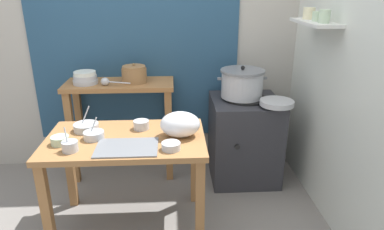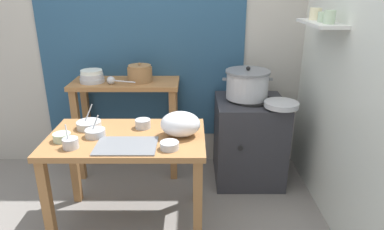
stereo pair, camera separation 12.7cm
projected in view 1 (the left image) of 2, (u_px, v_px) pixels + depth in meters
ground_plane at (151, 225)px, 2.64m from camera, size 9.00×9.00×0.00m
wall_back at (160, 32)px, 3.21m from camera, size 4.40×0.12×2.60m
wall_right at (344, 47)px, 2.44m from camera, size 0.30×3.20×2.60m
prep_table at (127, 152)px, 2.45m from camera, size 1.10×0.66×0.72m
back_shelf_table at (121, 106)px, 3.16m from camera, size 0.96×0.40×0.90m
stove_block at (244, 138)px, 3.20m from camera, size 0.60×0.61×0.78m
steamer_pot at (242, 83)px, 3.03m from camera, size 0.43×0.38×0.28m
clay_pot at (134, 74)px, 3.06m from camera, size 0.22×0.22×0.17m
bowl_stack_enamel at (85, 78)px, 3.02m from camera, size 0.21×0.21×0.11m
ladle at (106, 82)px, 2.97m from camera, size 0.26×0.11×0.07m
serving_tray at (127, 147)px, 2.25m from camera, size 0.40×0.28×0.01m
plastic_bag at (180, 124)px, 2.40m from camera, size 0.28×0.22×0.18m
wide_pan at (277, 103)px, 2.86m from camera, size 0.28×0.28×0.04m
prep_bowl_0 at (141, 124)px, 2.54m from camera, size 0.11×0.11×0.06m
prep_bowl_1 at (70, 146)px, 2.20m from camera, size 0.10×0.10×0.16m
prep_bowl_2 at (86, 127)px, 2.52m from camera, size 0.18×0.18×0.17m
prep_bowl_3 at (94, 135)px, 2.38m from camera, size 0.14×0.14×0.15m
prep_bowl_4 at (171, 146)px, 2.23m from camera, size 0.12×0.12×0.05m
prep_bowl_5 at (60, 140)px, 2.30m from camera, size 0.12×0.12×0.05m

